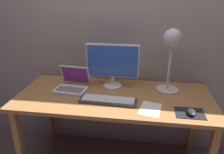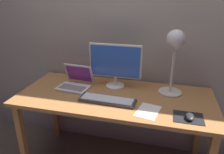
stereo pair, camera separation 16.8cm
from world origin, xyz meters
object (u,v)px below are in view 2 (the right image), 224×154
(laptop, at_px, (76,81))
(mouse, at_px, (190,117))
(keyboard_main, at_px, (107,100))
(desk_lamp, at_px, (175,49))
(monitor, at_px, (115,63))

(laptop, xyz_separation_m, mouse, (0.95, -0.30, -0.04))
(keyboard_main, relative_size, desk_lamp, 0.84)
(keyboard_main, bearing_deg, mouse, -9.93)
(monitor, xyz_separation_m, mouse, (0.61, -0.39, -0.20))
(mouse, bearing_deg, monitor, 147.47)
(monitor, relative_size, desk_lamp, 0.86)
(laptop, xyz_separation_m, desk_lamp, (0.82, 0.08, 0.33))
(monitor, distance_m, mouse, 0.75)
(monitor, xyz_separation_m, keyboard_main, (0.01, -0.28, -0.21))
(monitor, height_order, laptop, monitor)
(desk_lamp, bearing_deg, mouse, -71.06)
(laptop, height_order, mouse, laptop)
(desk_lamp, relative_size, mouse, 5.53)
(mouse, bearing_deg, keyboard_main, 170.07)
(desk_lamp, bearing_deg, monitor, 179.01)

